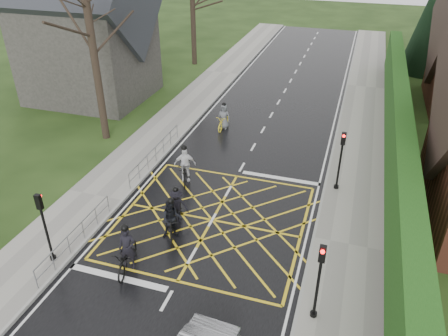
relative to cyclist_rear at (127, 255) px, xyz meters
The scene contains 19 objects.
ground 4.47m from the cyclist_rear, 61.61° to the left, with size 120.00×120.00×0.00m, color black.
road 4.47m from the cyclist_rear, 61.61° to the left, with size 9.00×80.00×0.01m, color black.
sidewalk_right 9.00m from the cyclist_rear, 25.63° to the left, with size 3.00×80.00×0.15m, color gray.
sidewalk_left 5.54m from the cyclist_rear, 135.11° to the left, with size 3.00×80.00×0.15m, color gray.
stone_wall 13.96m from the cyclist_rear, 45.10° to the left, with size 0.50×38.00×0.70m, color slate.
hedge 14.03m from the cyclist_rear, 45.10° to the left, with size 0.90×38.00×2.80m, color #143D10.
conifer 32.82m from the cyclist_rear, 66.73° to the left, with size 4.60×4.60×10.00m.
church 20.03m from the cyclist_rear, 125.75° to the left, with size 8.80×7.80×11.00m.
tree_near 14.07m from the cyclist_rear, 124.91° to the left, with size 9.24×9.24×11.44m.
railing_south 2.58m from the cyclist_rear, behind, with size 0.05×5.04×1.03m.
railing_north 8.29m from the cyclist_rear, 107.92° to the left, with size 0.05×6.04×1.03m.
traffic_light_ne 10.87m from the cyclist_rear, 48.30° to the left, with size 0.24×0.31×3.21m.
traffic_light_se 7.28m from the cyclist_rear, ahead, with size 0.24×0.31×3.21m.
traffic_light_sw 3.22m from the cyclist_rear, 168.51° to the right, with size 0.24×0.31×3.21m.
cyclist_rear is the anchor object (origin of this frame).
cyclist_back 2.41m from the cyclist_rear, 68.77° to the left, with size 1.28×2.04×1.98m.
cyclist_mid 3.37m from the cyclist_rear, 79.22° to the left, with size 1.17×1.96×1.82m.
cyclist_front 6.65m from the cyclist_rear, 92.86° to the left, with size 1.30×2.12×2.05m.
cyclist_lead 13.34m from the cyclist_rear, 91.59° to the left, with size 0.80×1.83×1.76m.
Camera 1 is at (5.33, -14.94, 11.99)m, focal length 35.00 mm.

